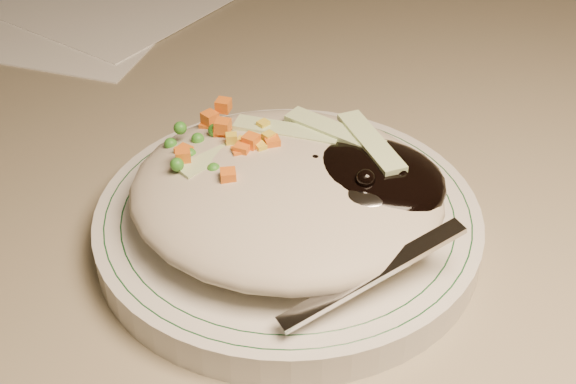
# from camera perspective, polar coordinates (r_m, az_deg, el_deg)

# --- Properties ---
(desk) EXTENTS (1.40, 0.70, 0.74)m
(desk) POSITION_cam_1_polar(r_m,az_deg,el_deg) (0.77, 9.11, -7.12)
(desk) COLOR gray
(desk) RESTS_ON ground
(plate) EXTENTS (0.24, 0.24, 0.02)m
(plate) POSITION_cam_1_polar(r_m,az_deg,el_deg) (0.51, -0.00, -2.32)
(plate) COLOR silver
(plate) RESTS_ON desk
(plate_rim) EXTENTS (0.23, 0.23, 0.00)m
(plate_rim) POSITION_cam_1_polar(r_m,az_deg,el_deg) (0.50, -0.00, -1.45)
(plate_rim) COLOR #144723
(plate_rim) RESTS_ON plate
(meal) EXTENTS (0.21, 0.19, 0.05)m
(meal) POSITION_cam_1_polar(r_m,az_deg,el_deg) (0.49, 0.46, 0.39)
(meal) COLOR #AEA48D
(meal) RESTS_ON plate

